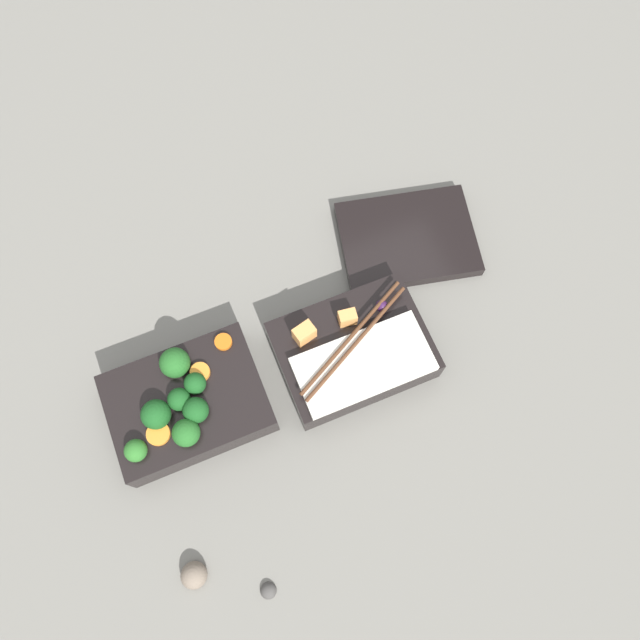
# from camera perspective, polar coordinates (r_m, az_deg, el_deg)

# --- Properties ---
(ground_plane) EXTENTS (3.00, 3.00, 0.00)m
(ground_plane) POSITION_cam_1_polar(r_m,az_deg,el_deg) (0.84, -5.08, -5.94)
(ground_plane) COLOR slate
(bento_tray_vegetable) EXTENTS (0.19, 0.14, 0.08)m
(bento_tray_vegetable) POSITION_cam_1_polar(r_m,az_deg,el_deg) (0.81, -12.13, -7.48)
(bento_tray_vegetable) COLOR black
(bento_tray_vegetable) RESTS_ON ground_plane
(bento_tray_rice) EXTENTS (0.19, 0.14, 0.08)m
(bento_tray_rice) POSITION_cam_1_polar(r_m,az_deg,el_deg) (0.82, 3.08, -2.87)
(bento_tray_rice) COLOR black
(bento_tray_rice) RESTS_ON ground_plane
(bento_lid) EXTENTS (0.22, 0.18, 0.02)m
(bento_lid) POSITION_cam_1_polar(r_m,az_deg,el_deg) (0.91, 7.98, 7.36)
(bento_lid) COLOR black
(bento_lid) RESTS_ON ground_plane
(pebble_0) EXTENTS (0.02, 0.02, 0.02)m
(pebble_0) POSITION_cam_1_polar(r_m,az_deg,el_deg) (0.81, -4.76, -23.44)
(pebble_0) COLOR #474442
(pebble_0) RESTS_ON ground_plane
(pebble_1) EXTENTS (0.03, 0.03, 0.03)m
(pebble_1) POSITION_cam_1_polar(r_m,az_deg,el_deg) (0.81, -11.44, -21.90)
(pebble_1) COLOR #7A6B5B
(pebble_1) RESTS_ON ground_plane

